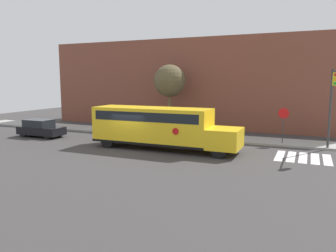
{
  "coord_description": "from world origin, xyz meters",
  "views": [
    {
      "loc": [
        11.53,
        -20.04,
        4.89
      ],
      "look_at": [
        2.29,
        1.25,
        1.62
      ],
      "focal_mm": 35.0,
      "sensor_mm": 36.0,
      "label": 1
    }
  ],
  "objects_px": {
    "traffic_light": "(332,98)",
    "parked_car": "(41,128)",
    "tree_near_sidewalk": "(170,81)",
    "school_bus": "(158,126)",
    "stop_sign": "(283,120)"
  },
  "relations": [
    {
      "from": "traffic_light",
      "to": "parked_car",
      "type": "bearing_deg",
      "value": -172.45
    },
    {
      "from": "parked_car",
      "to": "tree_near_sidewalk",
      "type": "relative_size",
      "value": 0.65
    },
    {
      "from": "school_bus",
      "to": "parked_car",
      "type": "relative_size",
      "value": 2.59
    },
    {
      "from": "stop_sign",
      "to": "traffic_light",
      "type": "bearing_deg",
      "value": -25.99
    },
    {
      "from": "parked_car",
      "to": "tree_near_sidewalk",
      "type": "bearing_deg",
      "value": 39.31
    },
    {
      "from": "parked_car",
      "to": "traffic_light",
      "type": "height_order",
      "value": "traffic_light"
    },
    {
      "from": "parked_car",
      "to": "school_bus",
      "type": "bearing_deg",
      "value": -2.58
    },
    {
      "from": "stop_sign",
      "to": "tree_near_sidewalk",
      "type": "distance_m",
      "value": 11.28
    },
    {
      "from": "school_bus",
      "to": "stop_sign",
      "type": "bearing_deg",
      "value": 31.95
    },
    {
      "from": "traffic_light",
      "to": "tree_near_sidewalk",
      "type": "distance_m",
      "value": 14.33
    },
    {
      "from": "tree_near_sidewalk",
      "to": "traffic_light",
      "type": "bearing_deg",
      "value": -17.86
    },
    {
      "from": "traffic_light",
      "to": "stop_sign",
      "type": "bearing_deg",
      "value": 154.01
    },
    {
      "from": "traffic_light",
      "to": "tree_near_sidewalk",
      "type": "xyz_separation_m",
      "value": [
        -13.6,
        4.38,
        1.04
      ]
    },
    {
      "from": "parked_car",
      "to": "traffic_light",
      "type": "distance_m",
      "value": 23.01
    },
    {
      "from": "tree_near_sidewalk",
      "to": "parked_car",
      "type": "bearing_deg",
      "value": -140.69
    }
  ]
}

